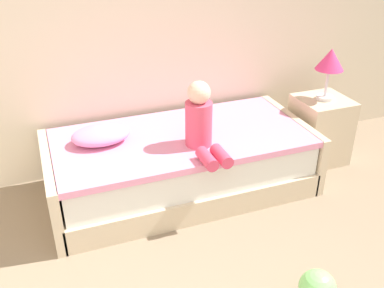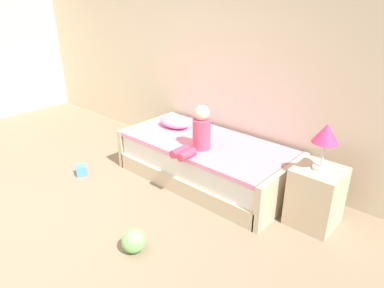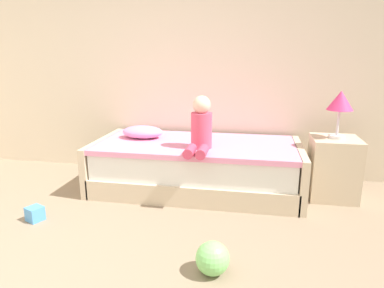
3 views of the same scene
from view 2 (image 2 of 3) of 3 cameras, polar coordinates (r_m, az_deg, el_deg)
name	(u,v)px [view 2 (image 2 of 3)]	position (r m, az deg, el deg)	size (l,w,h in m)	color
ground_plane	(21,236)	(3.75, -26.34, -13.38)	(9.20, 9.20, 0.00)	gray
wall_rear	(200,47)	(4.63, 1.38, 15.61)	(7.20, 0.10, 2.90)	beige
bed	(206,161)	(4.18, 2.28, -2.77)	(2.11, 1.00, 0.50)	beige
nightstand	(316,196)	(3.59, 19.67, -8.12)	(0.44, 0.44, 0.60)	beige
table_lamp	(326,136)	(3.31, 21.18, 1.29)	(0.24, 0.24, 0.45)	silver
child_figure	(199,132)	(3.78, 1.11, 1.92)	(0.20, 0.51, 0.50)	#E04C6B
pillow	(175,122)	(4.49, -2.82, 3.63)	(0.44, 0.30, 0.13)	#EA8CC6
toy_ball	(134,240)	(3.20, -9.53, -15.38)	(0.22, 0.22, 0.22)	#7FD872
toy_block	(81,170)	(4.56, -17.78, -4.15)	(0.12, 0.12, 0.12)	#4C99E5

